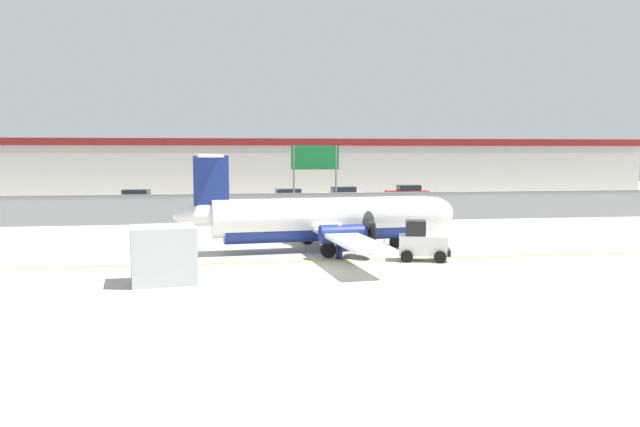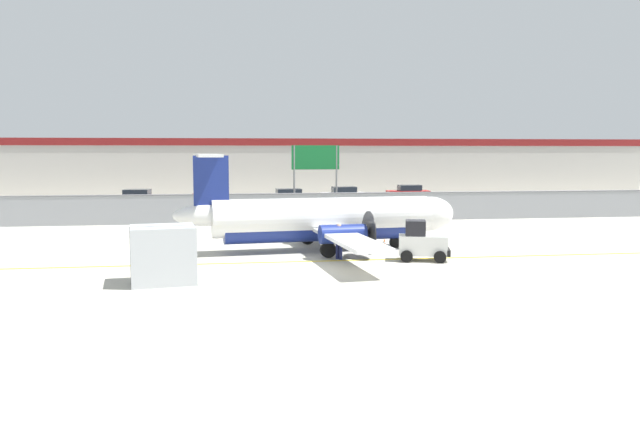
% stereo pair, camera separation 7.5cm
% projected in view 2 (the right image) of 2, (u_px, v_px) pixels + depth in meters
% --- Properties ---
extents(ground_plane, '(140.00, 140.00, 0.01)m').
position_uv_depth(ground_plane, '(325.00, 261.00, 28.80)').
color(ground_plane, '#B7B2A3').
extents(perimeter_fence, '(98.00, 0.10, 2.10)m').
position_uv_depth(perimeter_fence, '(292.00, 207.00, 44.45)').
color(perimeter_fence, gray).
rests_on(perimeter_fence, ground).
extents(parking_lot_strip, '(98.00, 17.00, 0.12)m').
position_uv_depth(parking_lot_strip, '(279.00, 207.00, 55.88)').
color(parking_lot_strip, '#38383A').
rests_on(parking_lot_strip, ground).
extents(background_building, '(91.00, 8.10, 6.50)m').
position_uv_depth(background_building, '(267.00, 167.00, 73.77)').
color(background_building, beige).
rests_on(background_building, ground).
extents(commuter_airplane, '(14.69, 16.08, 4.92)m').
position_uv_depth(commuter_airplane, '(328.00, 219.00, 31.80)').
color(commuter_airplane, white).
rests_on(commuter_airplane, ground).
extents(baggage_tug, '(2.54, 1.87, 1.88)m').
position_uv_depth(baggage_tug, '(422.00, 242.00, 28.82)').
color(baggage_tug, silver).
rests_on(baggage_tug, ground).
extents(ground_crew_worker, '(0.48, 0.48, 1.70)m').
position_uv_depth(ground_crew_worker, '(339.00, 239.00, 29.21)').
color(ground_crew_worker, '#191E4C').
rests_on(ground_crew_worker, ground).
extents(cargo_container, '(2.67, 2.33, 2.20)m').
position_uv_depth(cargo_container, '(163.00, 254.00, 23.94)').
color(cargo_container, '#B7BCC1').
rests_on(cargo_container, ground).
extents(traffic_cone_near_left, '(0.36, 0.36, 0.64)m').
position_uv_depth(traffic_cone_near_left, '(384.00, 245.00, 31.77)').
color(traffic_cone_near_left, orange).
rests_on(traffic_cone_near_left, ground).
extents(traffic_cone_near_right, '(0.36, 0.36, 0.64)m').
position_uv_depth(traffic_cone_near_right, '(350.00, 237.00, 34.66)').
color(traffic_cone_near_right, orange).
rests_on(traffic_cone_near_right, ground).
extents(parked_car_0, '(4.36, 2.35, 1.58)m').
position_uv_depth(parked_car_0, '(136.00, 198.00, 55.32)').
color(parked_car_0, red).
rests_on(parked_car_0, parking_lot_strip).
extents(parked_car_1, '(4.39, 2.43, 1.58)m').
position_uv_depth(parked_car_1, '(214.00, 197.00, 57.19)').
color(parked_car_1, red).
rests_on(parked_car_1, parking_lot_strip).
extents(parked_car_2, '(4.28, 2.17, 1.58)m').
position_uv_depth(parked_car_2, '(287.00, 198.00, 56.20)').
color(parked_car_2, gray).
rests_on(parked_car_2, parking_lot_strip).
extents(parked_car_3, '(4.24, 2.08, 1.58)m').
position_uv_depth(parked_car_3, '(343.00, 195.00, 59.54)').
color(parked_car_3, silver).
rests_on(parked_car_3, parking_lot_strip).
extents(parked_car_4, '(4.25, 2.11, 1.58)m').
position_uv_depth(parked_car_4, '(408.00, 193.00, 62.62)').
color(parked_car_4, red).
rests_on(parked_car_4, parking_lot_strip).
extents(highway_sign, '(3.60, 0.14, 5.50)m').
position_uv_depth(highway_sign, '(315.00, 164.00, 46.58)').
color(highway_sign, slate).
rests_on(highway_sign, ground).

